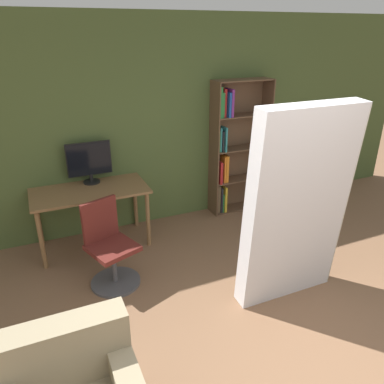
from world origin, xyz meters
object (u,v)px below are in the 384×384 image
monitor (89,161)px  office_chair (110,252)px  bookshelf (232,149)px  mattress_near (297,208)px

monitor → office_chair: 1.24m
bookshelf → mattress_near: (-0.44, -1.99, 0.04)m
office_chair → mattress_near: (1.58, -0.93, 0.61)m
office_chair → mattress_near: 1.93m
monitor → bookshelf: bookshelf is taller
monitor → bookshelf: (1.99, 0.01, -0.09)m
monitor → bookshelf: size_ratio=0.28×
office_chair → bookshelf: size_ratio=0.48×
monitor → office_chair: size_ratio=0.58×
office_chair → monitor: bearing=88.0°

